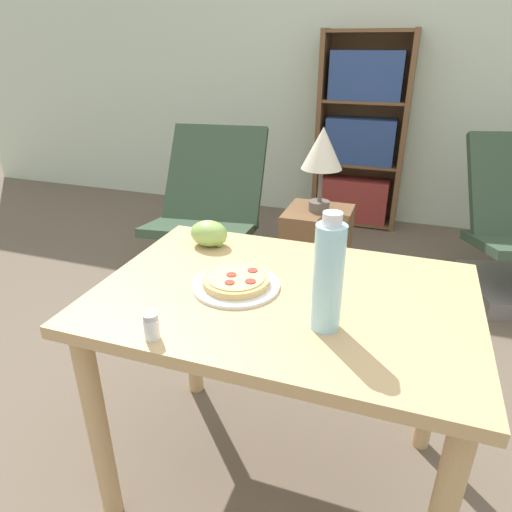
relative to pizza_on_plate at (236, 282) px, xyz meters
The scene contains 11 objects.
ground_plane 0.76m from the pizza_on_plate, 29.60° to the left, with size 14.00×14.00×0.00m, color brown.
wall_back 2.79m from the pizza_on_plate, 86.32° to the left, with size 8.00×0.05×2.60m.
dining_table 0.19m from the pizza_on_plate, ahead, with size 1.03×0.72×0.72m.
pizza_on_plate is the anchor object (origin of this frame).
grape_bunch 0.31m from the pizza_on_plate, 128.22° to the left, with size 0.13×0.10×0.09m.
drink_bottle 0.32m from the pizza_on_plate, 22.59° to the right, with size 0.07×0.07×0.29m.
salt_shaker 0.31m from the pizza_on_plate, 107.96° to the right, with size 0.04×0.04×0.07m.
lounge_chair_near 1.57m from the pizza_on_plate, 118.01° to the left, with size 0.69×0.84×0.88m.
bookshelf 2.56m from the pizza_on_plate, 89.49° to the left, with size 0.66×0.26×1.44m.
side_table 1.30m from the pizza_on_plate, 90.46° to the left, with size 0.34×0.34×0.54m.
table_lamp 1.22m from the pizza_on_plate, 90.46° to the left, with size 0.21×0.21×0.43m.
Camera 1 is at (0.25, -1.15, 1.35)m, focal length 32.00 mm.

